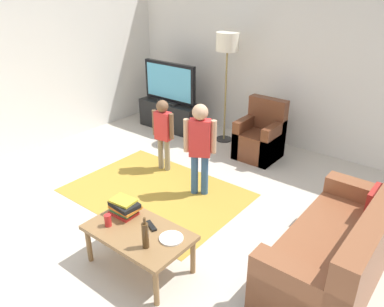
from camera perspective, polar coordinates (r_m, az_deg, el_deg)
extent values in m
plane|color=beige|center=(4.44, -4.90, -10.23)|extent=(7.80, 7.80, 0.00)
cube|color=silver|center=(6.25, 14.22, 13.30)|extent=(6.00, 0.12, 2.70)
cube|color=silver|center=(6.22, -26.49, 11.41)|extent=(0.12, 6.00, 2.70)
cube|color=#B28C33|center=(4.98, -5.41, -5.84)|extent=(2.20, 1.60, 0.01)
cube|color=black|center=(6.95, -3.13, 5.77)|extent=(1.20, 0.44, 0.50)
cube|color=black|center=(6.97, -3.38, 4.50)|extent=(1.10, 0.32, 0.03)
cube|color=black|center=(6.85, -3.30, 7.81)|extent=(0.44, 0.28, 0.03)
cube|color=black|center=(6.75, -3.37, 10.69)|extent=(1.10, 0.07, 0.68)
cube|color=#59B2D8|center=(6.73, -3.59, 10.62)|extent=(1.00, 0.01, 0.58)
cube|color=brown|center=(3.88, 20.44, -14.16)|extent=(0.80, 1.80, 0.42)
cube|color=brown|center=(3.70, 25.39, -12.95)|extent=(0.20, 1.80, 0.86)
cube|color=brown|center=(3.24, 15.60, -20.54)|extent=(0.80, 0.20, 0.60)
cube|color=brown|center=(4.48, 24.09, -7.69)|extent=(0.80, 0.20, 0.60)
cube|color=#B22823|center=(4.11, 25.73, -6.82)|extent=(0.10, 0.32, 0.32)
cube|color=brown|center=(5.89, 9.95, 1.28)|extent=(0.60, 0.60, 0.42)
cube|color=brown|center=(5.98, 11.15, 4.05)|extent=(0.60, 0.16, 0.90)
cube|color=brown|center=(5.96, 8.01, 2.67)|extent=(0.12, 0.60, 0.60)
cube|color=brown|center=(5.76, 12.09, 1.49)|extent=(0.12, 0.60, 0.60)
cylinder|color=#262626|center=(6.54, 4.80, 2.18)|extent=(0.28, 0.28, 0.02)
cylinder|color=#99844C|center=(6.29, 5.05, 8.47)|extent=(0.03, 0.03, 1.50)
cylinder|color=silver|center=(6.09, 5.38, 16.42)|extent=(0.36, 0.36, 0.28)
cylinder|color=gray|center=(5.49, -4.72, 0.02)|extent=(0.08, 0.08, 0.47)
cylinder|color=gray|center=(5.43, -3.76, -0.25)|extent=(0.08, 0.08, 0.47)
cube|color=red|center=(5.28, -4.39, 4.17)|extent=(0.24, 0.15, 0.40)
sphere|color=brown|center=(5.19, -4.49, 7.12)|extent=(0.17, 0.17, 0.17)
cylinder|color=brown|center=(5.36, -5.65, 4.65)|extent=(0.06, 0.06, 0.36)
cylinder|color=brown|center=(5.20, -3.10, 4.09)|extent=(0.06, 0.06, 0.36)
cylinder|color=#33598C|center=(4.83, 0.38, -3.14)|extent=(0.09, 0.09, 0.54)
cylinder|color=#33598C|center=(4.82, 1.92, -3.24)|extent=(0.09, 0.09, 0.54)
cube|color=red|center=(4.60, 1.20, 2.35)|extent=(0.30, 0.26, 0.47)
sphere|color=tan|center=(4.48, 1.24, 6.25)|extent=(0.19, 0.19, 0.19)
cylinder|color=tan|center=(4.61, -0.85, 2.72)|extent=(0.07, 0.07, 0.42)
cylinder|color=tan|center=(4.58, 3.27, 2.51)|extent=(0.07, 0.07, 0.42)
cube|color=olive|center=(3.64, -8.06, -11.69)|extent=(1.00, 0.60, 0.04)
cylinder|color=olive|center=(3.93, -15.25, -13.09)|extent=(0.05, 0.05, 0.38)
cylinder|color=olive|center=(3.40, -5.43, -19.45)|extent=(0.05, 0.05, 0.38)
cylinder|color=olive|center=(4.17, -9.76, -9.98)|extent=(0.05, 0.05, 0.38)
cylinder|color=olive|center=(3.67, 0.14, -15.21)|extent=(0.05, 0.05, 0.38)
cube|color=red|center=(3.86, -10.24, -8.79)|extent=(0.26, 0.20, 0.03)
cube|color=#388C4C|center=(3.85, -10.23, -8.33)|extent=(0.25, 0.17, 0.04)
cube|color=orange|center=(3.82, -10.01, -7.96)|extent=(0.28, 0.21, 0.03)
cube|color=black|center=(3.80, -10.14, -7.57)|extent=(0.29, 0.23, 0.04)
cube|color=yellow|center=(3.80, -10.32, -7.01)|extent=(0.25, 0.19, 0.02)
cylinder|color=#4C3319|center=(3.36, -7.03, -12.15)|extent=(0.06, 0.06, 0.25)
cylinder|color=#4C3319|center=(3.27, -7.18, -10.03)|extent=(0.02, 0.02, 0.06)
cube|color=black|center=(3.66, -6.16, -10.76)|extent=(0.18, 0.11, 0.02)
cylinder|color=red|center=(3.71, -12.54, -9.79)|extent=(0.07, 0.07, 0.12)
cylinder|color=white|center=(3.50, -3.14, -12.62)|extent=(0.22, 0.22, 0.02)
cube|color=silver|center=(3.48, -2.89, -12.60)|extent=(0.12, 0.11, 0.01)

